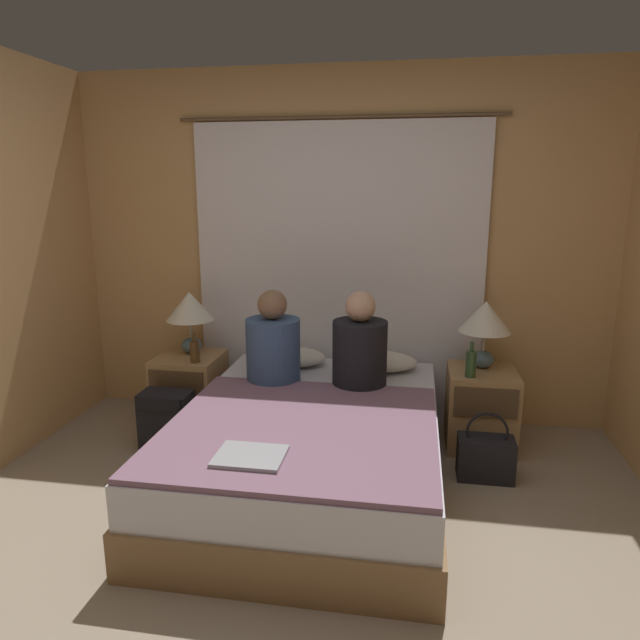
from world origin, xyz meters
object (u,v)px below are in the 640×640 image
(pillow_right, at_px, (377,361))
(lamp_right, at_px, (485,321))
(bed, at_px, (311,447))
(laptop_on_bed, at_px, (250,456))
(nightstand_right, at_px, (481,408))
(lamp_left, at_px, (190,310))
(person_left_in_bed, at_px, (273,346))
(pillow_left, at_px, (287,357))
(beer_bottle_on_left_stand, at_px, (195,351))
(beer_bottle_on_right_stand, at_px, (471,363))
(handbag_on_floor, at_px, (486,457))
(backpack_on_floor, at_px, (166,417))
(person_right_in_bed, at_px, (360,349))
(nightstand_left, at_px, (190,390))

(pillow_right, bearing_deg, lamp_right, -2.15)
(bed, xyz_separation_m, laptop_on_bed, (-0.15, -0.69, 0.27))
(nightstand_right, xyz_separation_m, lamp_left, (-2.03, 0.07, 0.58))
(laptop_on_bed, bearing_deg, pillow_right, 72.28)
(person_left_in_bed, bearing_deg, pillow_right, 30.55)
(laptop_on_bed, bearing_deg, pillow_left, 96.29)
(beer_bottle_on_left_stand, relative_size, beer_bottle_on_right_stand, 0.91)
(pillow_right, distance_m, handbag_on_floor, 0.96)
(backpack_on_floor, bearing_deg, person_right_in_bed, 5.52)
(beer_bottle_on_right_stand, bearing_deg, pillow_left, 169.27)
(bed, height_order, nightstand_left, nightstand_left)
(beer_bottle_on_right_stand, bearing_deg, laptop_on_bed, -130.81)
(lamp_left, height_order, lamp_right, same)
(pillow_left, xyz_separation_m, beer_bottle_on_left_stand, (-0.59, -0.23, 0.08))
(person_right_in_bed, distance_m, beer_bottle_on_right_stand, 0.71)
(nightstand_right, height_order, beer_bottle_on_left_stand, beer_bottle_on_left_stand)
(lamp_left, distance_m, lamp_right, 2.03)
(pillow_right, relative_size, person_right_in_bed, 0.89)
(bed, height_order, lamp_right, lamp_right)
(pillow_right, bearing_deg, person_right_in_bed, -102.90)
(bed, bearing_deg, person_right_in_bed, 60.74)
(pillow_left, xyz_separation_m, backpack_on_floor, (-0.70, -0.50, -0.30))
(bed, distance_m, person_right_in_bed, 0.67)
(beer_bottle_on_left_stand, height_order, laptop_on_bed, beer_bottle_on_left_stand)
(person_right_in_bed, distance_m, handbag_on_floor, 0.98)
(beer_bottle_on_left_stand, distance_m, beer_bottle_on_right_stand, 1.82)
(lamp_right, bearing_deg, pillow_right, 177.85)
(bed, distance_m, nightstand_right, 1.23)
(nightstand_right, bearing_deg, bed, -145.65)
(backpack_on_floor, distance_m, handbag_on_floor, 2.02)
(nightstand_left, distance_m, person_left_in_bed, 0.87)
(pillow_left, xyz_separation_m, person_left_in_bed, (-0.00, -0.38, 0.18))
(handbag_on_floor, bearing_deg, pillow_right, 141.21)
(pillow_right, distance_m, beer_bottle_on_right_stand, 0.65)
(nightstand_left, xyz_separation_m, laptop_on_bed, (0.86, -1.38, 0.24))
(person_left_in_bed, height_order, person_right_in_bed, person_right_in_bed)
(pillow_right, relative_size, backpack_on_floor, 1.40)
(beer_bottle_on_right_stand, relative_size, backpack_on_floor, 0.58)
(beer_bottle_on_right_stand, bearing_deg, backpack_on_floor, -172.25)
(person_left_in_bed, xyz_separation_m, person_right_in_bed, (0.55, -0.00, 0.00))
(backpack_on_floor, bearing_deg, handbag_on_floor, -1.53)
(nightstand_left, xyz_separation_m, nightstand_right, (2.03, 0.00, 0.00))
(beer_bottle_on_left_stand, bearing_deg, backpack_on_floor, -112.81)
(nightstand_left, xyz_separation_m, backpack_on_floor, (-0.00, -0.40, -0.04))
(bed, xyz_separation_m, nightstand_right, (1.01, 0.69, 0.03))
(pillow_left, relative_size, handbag_on_floor, 1.31)
(pillow_left, bearing_deg, lamp_left, -177.85)
(lamp_left, distance_m, pillow_right, 1.37)
(nightstand_left, relative_size, backpack_on_floor, 1.34)
(person_right_in_bed, height_order, laptop_on_bed, person_right_in_bed)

